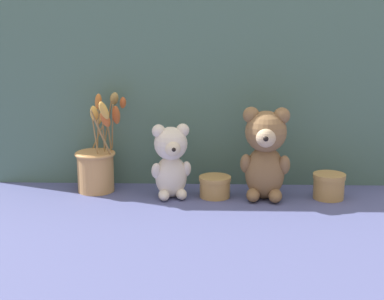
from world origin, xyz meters
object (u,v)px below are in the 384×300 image
teddy_bear_medium (171,160)px  decorative_tin_tall (329,186)px  flower_vase (97,163)px  teddy_bear_large (265,152)px  decorative_tin_short (215,187)px

teddy_bear_medium → decorative_tin_tall: bearing=0.6°
flower_vase → teddy_bear_large: bearing=-6.8°
teddy_bear_large → teddy_bear_medium: bearing=179.3°
teddy_bear_medium → decorative_tin_tall: 0.47m
decorative_tin_short → decorative_tin_tall: bearing=-0.8°
teddy_bear_large → teddy_bear_medium: teddy_bear_large is taller
teddy_bear_large → flower_vase: bearing=173.2°
teddy_bear_medium → flower_vase: size_ratio=0.73×
teddy_bear_large → decorative_tin_tall: bearing=2.4°
decorative_tin_tall → flower_vase: bearing=175.7°
teddy_bear_medium → decorative_tin_short: (0.13, 0.01, -0.08)m
teddy_bear_large → flower_vase: (-0.51, 0.06, -0.05)m
teddy_bear_large → decorative_tin_short: 0.18m
teddy_bear_large → decorative_tin_short: size_ratio=2.86×
teddy_bear_medium → decorative_tin_short: 0.15m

